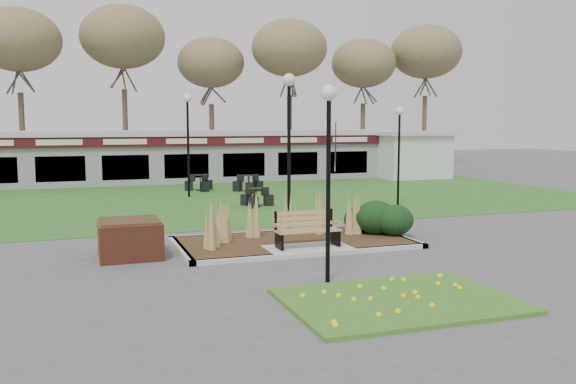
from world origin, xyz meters
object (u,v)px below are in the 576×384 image
object	(u,v)px
bistro_set_d	(200,185)
brick_planter	(130,238)
food_pavilion	(182,156)
lamp_post_mid_left	(188,122)
patio_umbrella	(336,157)
service_hut	(411,154)
lamp_post_mid_right	(289,116)
bistro_set_c	(248,186)
lamp_post_near_right	(329,139)
bistro_set_b	(256,200)
park_bench	(306,229)
lamp_post_far_right	(399,134)

from	to	relation	value
bistro_set_d	brick_planter	bearing A→B (deg)	-107.58
brick_planter	food_pavilion	size ratio (longest dim) A/B	0.06
lamp_post_mid_left	patio_umbrella	distance (m)	9.96
brick_planter	patio_umbrella	world-z (taller)	patio_umbrella
food_pavilion	lamp_post_mid_left	world-z (taller)	lamp_post_mid_left
food_pavilion	service_hut	xyz separation A→B (m)	(13.50, -1.96, -0.03)
lamp_post_mid_right	lamp_post_mid_left	bearing A→B (deg)	100.59
brick_planter	bistro_set_d	distance (m)	14.84
bistro_set_c	bistro_set_d	distance (m)	2.45
bistro_set_c	lamp_post_near_right	bearing A→B (deg)	-99.75
service_hut	bistro_set_c	bearing A→B (deg)	-159.99
food_pavilion	bistro_set_b	world-z (taller)	food_pavilion
park_bench	lamp_post_far_right	bearing A→B (deg)	46.39
lamp_post_mid_left	lamp_post_far_right	bearing A→B (deg)	-37.33
lamp_post_near_right	lamp_post_mid_left	world-z (taller)	lamp_post_mid_left
brick_planter	service_hut	size ratio (longest dim) A/B	0.34
brick_planter	lamp_post_near_right	size ratio (longest dim) A/B	0.37
brick_planter	lamp_post_far_right	xyz separation A→B (m)	(10.92, 6.09, 2.40)
park_bench	patio_umbrella	bearing A→B (deg)	64.18
bistro_set_d	patio_umbrella	world-z (taller)	patio_umbrella
service_hut	patio_umbrella	xyz separation A→B (m)	(-5.50, -1.22, -0.02)
lamp_post_mid_left	service_hut	bearing A→B (deg)	20.08
service_hut	lamp_post_mid_right	world-z (taller)	lamp_post_mid_right
food_pavilion	lamp_post_near_right	xyz separation A→B (m)	(-0.70, -22.81, 1.52)
brick_planter	lamp_post_mid_right	xyz separation A→B (m)	(5.17, 2.85, 3.07)
food_pavilion	service_hut	distance (m)	13.64
bistro_set_d	bistro_set_b	bearing A→B (deg)	-80.94
lamp_post_mid_left	lamp_post_far_right	size ratio (longest dim) A/B	1.17
lamp_post_near_right	service_hut	bearing A→B (deg)	55.74
lamp_post_near_right	patio_umbrella	bearing A→B (deg)	66.10
brick_planter	bistro_set_b	world-z (taller)	brick_planter
service_hut	patio_umbrella	size ratio (longest dim) A/B	1.96
bistro_set_d	food_pavilion	bearing A→B (deg)	90.97
brick_planter	lamp_post_near_right	distance (m)	5.90
service_hut	bistro_set_b	world-z (taller)	service_hut
service_hut	bistro_set_d	distance (m)	13.77
park_bench	brick_planter	bearing A→B (deg)	170.31
park_bench	service_hut	xyz separation A→B (m)	(13.50, 17.75, 0.86)
lamp_post_far_right	bistro_set_d	distance (m)	10.63
park_bench	bistro_set_b	bearing A→B (deg)	82.69
park_bench	bistro_set_d	bearing A→B (deg)	89.69
park_bench	food_pavilion	world-z (taller)	food_pavilion
park_bench	bistro_set_b	xyz separation A→B (m)	(1.10, 8.54, -0.33)
food_pavilion	bistro_set_d	size ratio (longest dim) A/B	17.04
lamp_post_mid_right	patio_umbrella	distance (m)	14.97
lamp_post_far_right	service_hut	bearing A→B (deg)	57.38
lamp_post_mid_left	patio_umbrella	size ratio (longest dim) A/B	2.05
brick_planter	lamp_post_far_right	world-z (taller)	lamp_post_far_right
lamp_post_near_right	food_pavilion	bearing A→B (deg)	88.25
service_hut	bistro_set_c	world-z (taller)	service_hut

